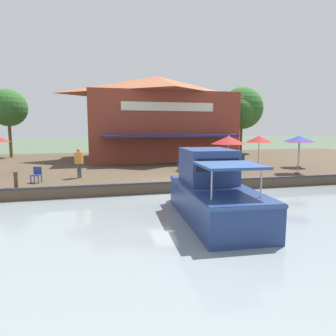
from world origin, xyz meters
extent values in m
plane|color=#4C5B47|center=(0.00, 0.00, 0.00)|extent=(220.00, 220.00, 0.00)
cube|color=#4C3D2D|center=(-11.00, 0.00, 0.30)|extent=(22.00, 56.00, 0.60)
cube|color=#2D2D33|center=(-0.10, 0.00, 0.65)|extent=(0.20, 50.40, 0.10)
cube|color=brown|center=(-13.79, 1.87, 3.61)|extent=(9.37, 12.89, 6.01)
pyramid|color=#9E5638|center=(-13.79, 1.87, 7.52)|extent=(9.84, 13.54, 1.82)
cube|color=navy|center=(-8.20, 1.87, 2.90)|extent=(1.80, 10.96, 0.16)
cube|color=silver|center=(-9.06, 1.87, 5.26)|extent=(0.08, 7.74, 0.70)
cylinder|color=#B7B7B7|center=(-4.31, 10.80, 1.66)|extent=(0.06, 0.06, 2.12)
cylinder|color=#2D2D33|center=(-4.31, 10.80, 0.63)|extent=(0.36, 0.36, 0.06)
cone|color=maroon|center=(-4.31, 10.80, 2.66)|extent=(1.75, 1.75, 0.43)
cone|color=white|center=(-4.31, 10.80, 2.68)|extent=(1.08, 1.08, 0.34)
sphere|color=white|center=(-4.31, 10.80, 2.87)|extent=(0.08, 0.08, 0.08)
cylinder|color=#B7B7B7|center=(-1.55, 8.62, 1.75)|extent=(0.06, 0.06, 2.30)
cylinder|color=#2D2D33|center=(-1.55, 8.62, 0.63)|extent=(0.36, 0.36, 0.06)
cone|color=navy|center=(-1.55, 8.62, 2.84)|extent=(1.92, 1.92, 0.38)
cone|color=white|center=(-1.55, 8.62, 2.86)|extent=(1.19, 1.19, 0.30)
sphere|color=white|center=(-1.55, 8.62, 3.03)|extent=(0.08, 0.08, 0.08)
cylinder|color=#B7B7B7|center=(-3.13, 4.47, 1.71)|extent=(0.06, 0.06, 2.22)
cylinder|color=#2D2D33|center=(-3.13, 4.47, 0.63)|extent=(0.36, 0.36, 0.06)
cone|color=maroon|center=(-3.13, 4.47, 2.74)|extent=(2.30, 2.30, 0.53)
cone|color=white|center=(-3.13, 4.47, 2.76)|extent=(1.43, 1.43, 0.42)
sphere|color=white|center=(-3.13, 4.47, 3.00)|extent=(0.08, 0.08, 0.08)
cylinder|color=#B7B7B7|center=(-5.93, 8.37, 1.67)|extent=(0.06, 0.06, 2.15)
cylinder|color=#2D2D33|center=(-5.93, 8.37, 0.63)|extent=(0.36, 0.36, 0.06)
cone|color=maroon|center=(-5.93, 8.37, 2.67)|extent=(2.08, 2.08, 0.51)
cone|color=white|center=(-5.93, 8.37, 2.69)|extent=(1.29, 1.29, 0.40)
sphere|color=white|center=(-5.93, 8.37, 2.92)|extent=(0.08, 0.08, 0.08)
cube|color=navy|center=(-1.66, -7.05, 0.81)|extent=(0.05, 0.05, 0.42)
cube|color=navy|center=(-1.76, -7.44, 0.81)|extent=(0.05, 0.05, 0.42)
cube|color=navy|center=(-2.04, -6.95, 0.81)|extent=(0.05, 0.05, 0.42)
cube|color=navy|center=(-2.15, -7.33, 0.81)|extent=(0.05, 0.05, 0.42)
cube|color=navy|center=(-1.90, -7.19, 1.03)|extent=(0.54, 0.54, 0.05)
cube|color=navy|center=(-2.10, -7.14, 1.25)|extent=(0.15, 0.44, 0.40)
cube|color=navy|center=(-3.97, 1.79, 0.81)|extent=(0.05, 0.05, 0.42)
cube|color=navy|center=(-3.90, 1.40, 0.81)|extent=(0.05, 0.05, 0.42)
cube|color=navy|center=(-4.37, 1.72, 0.81)|extent=(0.05, 0.05, 0.42)
cube|color=navy|center=(-4.30, 1.33, 0.81)|extent=(0.05, 0.05, 0.42)
cube|color=navy|center=(-4.14, 1.56, 1.03)|extent=(0.51, 0.51, 0.05)
cube|color=navy|center=(-4.33, 1.53, 1.25)|extent=(0.12, 0.44, 0.40)
cube|color=navy|center=(-5.49, 7.07, 0.81)|extent=(0.04, 0.04, 0.42)
cube|color=navy|center=(-5.53, 6.68, 0.81)|extent=(0.04, 0.04, 0.42)
cube|color=navy|center=(-5.88, 7.12, 0.81)|extent=(0.04, 0.04, 0.42)
cube|color=navy|center=(-5.93, 6.73, 0.81)|extent=(0.04, 0.04, 0.42)
cube|color=navy|center=(-5.71, 6.90, 1.03)|extent=(0.49, 0.49, 0.05)
cube|color=navy|center=(-5.91, 6.92, 1.25)|extent=(0.09, 0.44, 0.40)
cylinder|color=#B23338|center=(-5.06, 2.12, 0.99)|extent=(0.13, 0.13, 0.78)
cylinder|color=#B23338|center=(-4.99, 2.27, 0.99)|extent=(0.13, 0.13, 0.78)
cylinder|color=#4C4C56|center=(-5.02, 2.20, 1.69)|extent=(0.46, 0.46, 0.62)
sphere|color=brown|center=(-5.02, 2.20, 2.11)|extent=(0.21, 0.21, 0.21)
cylinder|color=#4C4C56|center=(-3.11, -4.97, 1.03)|extent=(0.13, 0.13, 0.85)
cylinder|color=#4C4C56|center=(-2.98, -5.08, 1.03)|extent=(0.13, 0.13, 0.85)
cylinder|color=orange|center=(-3.05, -5.02, 1.79)|extent=(0.50, 0.50, 0.67)
sphere|color=#9E7051|center=(-3.05, -5.02, 2.24)|extent=(0.23, 0.23, 0.23)
cube|color=navy|center=(4.85, 0.24, 0.72)|extent=(5.88, 2.66, 1.27)
ellipsoid|color=navy|center=(1.98, 0.42, 0.72)|extent=(2.16, 2.32, 1.27)
cube|color=#2D4C84|center=(4.85, 0.24, 1.27)|extent=(5.95, 2.71, 0.10)
cube|color=navy|center=(3.84, 0.31, 2.02)|extent=(2.53, 1.99, 1.33)
cube|color=black|center=(5.03, 0.23, 2.19)|extent=(0.16, 1.62, 0.47)
cube|color=#2D4C84|center=(6.20, 0.16, 2.31)|extent=(2.09, 2.08, 0.09)
cylinder|color=silver|center=(6.84, 0.93, 1.83)|extent=(0.05, 0.05, 0.96)
cylinder|color=silver|center=(6.74, -0.68, 1.83)|extent=(0.05, 0.05, 0.96)
cylinder|color=#473323|center=(-0.35, -7.82, 1.00)|extent=(0.18, 0.18, 0.79)
cylinder|color=#2D2D33|center=(-0.35, -7.82, 1.41)|extent=(0.22, 0.22, 0.04)
cylinder|color=brown|center=(-17.64, -12.25, 2.37)|extent=(0.29, 0.29, 3.55)
sphere|color=#2D6028|center=(-17.64, -12.25, 5.51)|extent=(3.63, 3.63, 3.63)
sphere|color=#2D6028|center=(-16.92, -12.79, 5.15)|extent=(2.54, 2.54, 2.54)
cylinder|color=brown|center=(-17.70, 12.92, 2.31)|extent=(0.29, 0.29, 3.41)
sphere|color=#2D6028|center=(-17.70, 12.92, 5.85)|extent=(4.89, 4.89, 4.89)
sphere|color=#2D6028|center=(-16.72, 12.19, 5.36)|extent=(3.42, 3.42, 3.42)
camera|label=1|loc=(15.09, -4.09, 3.51)|focal=32.00mm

